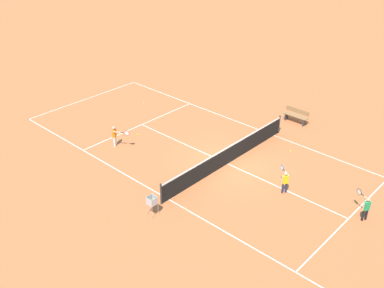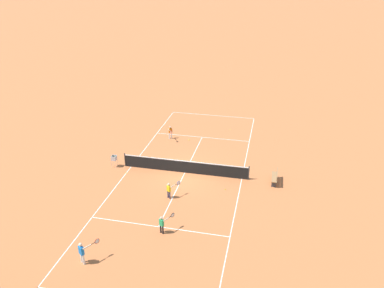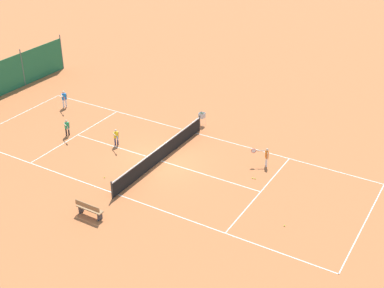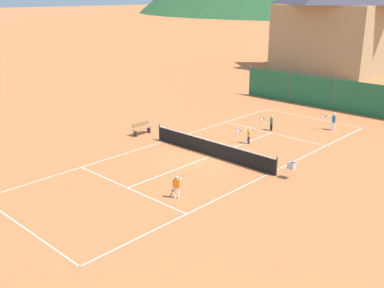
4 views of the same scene
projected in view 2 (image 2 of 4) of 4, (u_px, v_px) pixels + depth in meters
ground_plane at (185, 173)px, 26.95m from camera, size 600.00×600.00×0.00m
court_line_markings at (185, 173)px, 26.95m from camera, size 8.25×23.85×0.01m
tennis_net at (185, 166)px, 26.74m from camera, size 9.18×0.08×1.06m
player_near_service at (162, 223)px, 20.55m from camera, size 0.72×0.82×1.11m
player_near_baseline at (82, 251)px, 18.38m from camera, size 0.84×0.87×1.26m
player_far_service at (170, 132)px, 32.04m from camera, size 0.52×0.98×1.15m
player_far_baseline at (170, 189)px, 23.74m from camera, size 0.77×0.77×1.09m
tennis_ball_alley_left at (230, 129)px, 34.13m from camera, size 0.07×0.07×0.07m
tennis_ball_by_net_right at (225, 189)px, 24.85m from camera, size 0.07×0.07×0.07m
tennis_ball_alley_right at (189, 139)px, 32.09m from camera, size 0.07×0.07×0.07m
tennis_ball_near_corner at (189, 140)px, 31.96m from camera, size 0.07×0.07×0.07m
tennis_ball_mid_court at (126, 173)px, 26.85m from camera, size 0.07×0.07×0.07m
ball_hopper at (114, 159)px, 27.49m from camera, size 0.36×0.36×0.89m
courtside_bench at (275, 177)px, 25.51m from camera, size 0.36×1.50×0.84m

